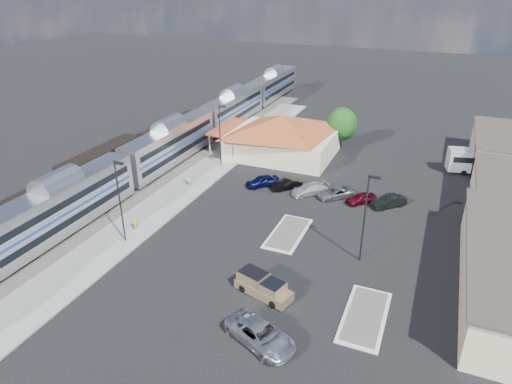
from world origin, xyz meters
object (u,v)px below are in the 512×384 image
at_px(pickup_truck, 264,287).
at_px(coach_bus, 489,161).
at_px(station_depot, 283,135).
at_px(suv, 261,334).

bearing_deg(pickup_truck, coach_bus, -10.59).
bearing_deg(coach_bus, station_depot, 84.65).
relative_size(station_depot, suv, 3.10).
xyz_separation_m(pickup_truck, coach_bus, (18.63, 36.26, 1.12)).
bearing_deg(suv, station_depot, 41.48).
bearing_deg(station_depot, pickup_truck, -72.99).
bearing_deg(suv, pickup_truck, 43.60).
relative_size(pickup_truck, suv, 0.93).
bearing_deg(station_depot, coach_bus, 7.54).
distance_m(station_depot, pickup_truck, 34.04).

